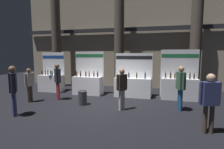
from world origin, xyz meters
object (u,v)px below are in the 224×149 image
(visitor_6, at_px, (13,86))
(exhibitor_booth_1, at_px, (88,84))
(visitor_3, at_px, (210,98))
(visitor_2, at_px, (58,78))
(trash_bin, at_px, (83,98))
(visitor_5, at_px, (29,83))
(exhibitor_booth_2, at_px, (133,86))
(exhibitor_booth_0, at_px, (51,81))
(exhibitor_booth_3, at_px, (179,87))
(visitor_1, at_px, (122,86))
(visitor_0, at_px, (181,84))

(visitor_6, bearing_deg, exhibitor_booth_1, 124.80)
(visitor_3, bearing_deg, visitor_2, 144.31)
(trash_bin, xyz_separation_m, visitor_2, (-1.54, 0.52, 0.75))
(visitor_3, xyz_separation_m, visitor_5, (-7.17, 1.53, -0.12))
(exhibitor_booth_2, relative_size, trash_bin, 3.70)
(exhibitor_booth_0, height_order, exhibitor_booth_2, exhibitor_booth_0)
(exhibitor_booth_3, height_order, visitor_5, exhibitor_booth_3)
(exhibitor_booth_1, bearing_deg, trash_bin, -74.29)
(exhibitor_booth_0, distance_m, visitor_6, 4.25)
(trash_bin, xyz_separation_m, visitor_5, (-2.58, -0.18, 0.61))
(exhibitor_booth_1, bearing_deg, exhibitor_booth_2, 1.42)
(visitor_1, bearing_deg, trash_bin, 127.04)
(visitor_5, bearing_deg, exhibitor_booth_1, 147.81)
(trash_bin, xyz_separation_m, visitor_6, (-1.82, -1.90, 0.79))
(exhibitor_booth_1, relative_size, visitor_3, 1.40)
(exhibitor_booth_1, relative_size, trash_bin, 3.86)
(exhibitor_booth_2, height_order, exhibitor_booth_3, exhibitor_booth_3)
(exhibitor_booth_1, relative_size, exhibitor_booth_2, 1.04)
(trash_bin, distance_m, visitor_2, 1.79)
(exhibitor_booth_2, bearing_deg, exhibitor_booth_1, -178.58)
(exhibitor_booth_2, distance_m, visitor_0, 2.83)
(visitor_3, relative_size, visitor_5, 1.07)
(visitor_1, bearing_deg, visitor_5, 134.63)
(visitor_0, height_order, visitor_5, visitor_0)
(visitor_6, bearing_deg, exhibitor_booth_2, 99.10)
(exhibitor_booth_3, distance_m, visitor_2, 6.01)
(visitor_6, bearing_deg, exhibitor_booth_0, 159.06)
(visitor_5, bearing_deg, visitor_2, 134.82)
(visitor_2, relative_size, visitor_5, 1.12)
(visitor_0, distance_m, visitor_5, 6.67)
(exhibitor_booth_3, height_order, visitor_2, exhibitor_booth_3)
(exhibitor_booth_2, relative_size, visitor_3, 1.34)
(exhibitor_booth_1, height_order, visitor_2, exhibitor_booth_1)
(trash_bin, bearing_deg, exhibitor_booth_0, 144.24)
(exhibitor_booth_1, bearing_deg, exhibitor_booth_3, 1.04)
(visitor_1, height_order, visitor_5, visitor_1)
(exhibitor_booth_1, xyz_separation_m, visitor_1, (2.38, -2.26, 0.37))
(exhibitor_booth_0, xyz_separation_m, visitor_1, (4.82, -2.44, 0.38))
(exhibitor_booth_0, height_order, exhibitor_booth_1, exhibitor_booth_1)
(visitor_5, bearing_deg, exhibitor_booth_3, 119.25)
(exhibitor_booth_0, bearing_deg, visitor_3, -27.01)
(exhibitor_booth_0, distance_m, visitor_2, 2.24)
(visitor_2, height_order, visitor_3, visitor_2)
(visitor_6, bearing_deg, trash_bin, 99.09)
(visitor_5, bearing_deg, visitor_0, 104.57)
(visitor_2, distance_m, visitor_5, 1.27)
(visitor_1, distance_m, visitor_2, 3.46)
(exhibitor_booth_1, height_order, visitor_0, exhibitor_booth_1)
(visitor_0, bearing_deg, exhibitor_booth_2, -148.60)
(visitor_0, bearing_deg, exhibitor_booth_3, 156.35)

